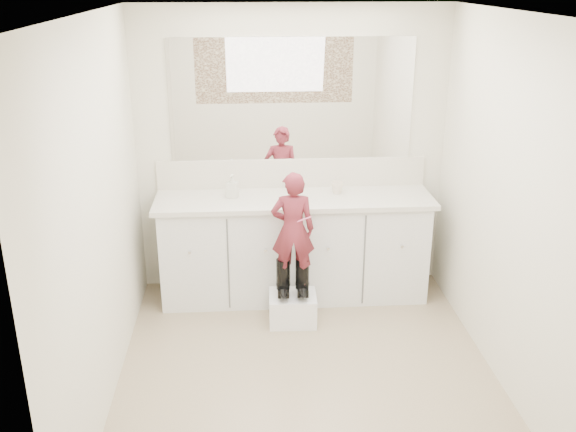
{
  "coord_description": "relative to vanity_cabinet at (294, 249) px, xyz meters",
  "views": [
    {
      "loc": [
        -0.4,
        -3.74,
        2.61
      ],
      "look_at": [
        -0.09,
        0.71,
        0.92
      ],
      "focal_mm": 40.0,
      "sensor_mm": 36.0,
      "label": 1
    }
  ],
  "objects": [
    {
      "name": "ceiling",
      "position": [
        0.0,
        -1.23,
        1.97
      ],
      "size": [
        3.0,
        3.0,
        0.0
      ],
      "primitive_type": "plane",
      "rotation": [
        3.14,
        0.0,
        0.0
      ],
      "color": "white",
      "rests_on": "wall_back"
    },
    {
      "name": "floor",
      "position": [
        0.0,
        -1.23,
        -0.42
      ],
      "size": [
        3.0,
        3.0,
        0.0
      ],
      "primitive_type": "plane",
      "color": "#8D725C",
      "rests_on": "ground"
    },
    {
      "name": "wall_front",
      "position": [
        0.0,
        -2.73,
        0.77
      ],
      "size": [
        2.6,
        0.0,
        2.6
      ],
      "primitive_type": "plane",
      "rotation": [
        -1.57,
        0.0,
        0.0
      ],
      "color": "beige",
      "rests_on": "floor"
    },
    {
      "name": "wall_right",
      "position": [
        1.3,
        -1.23,
        0.78
      ],
      "size": [
        0.0,
        3.0,
        3.0
      ],
      "primitive_type": "plane",
      "rotation": [
        1.57,
        0.0,
        -1.57
      ],
      "color": "beige",
      "rests_on": "floor"
    },
    {
      "name": "wall_back",
      "position": [
        0.0,
        0.27,
        0.77
      ],
      "size": [
        2.6,
        0.0,
        2.6
      ],
      "primitive_type": "plane",
      "rotation": [
        1.57,
        0.0,
        0.0
      ],
      "color": "beige",
      "rests_on": "floor"
    },
    {
      "name": "backsplash",
      "position": [
        0.0,
        0.26,
        0.59
      ],
      "size": [
        2.28,
        0.03,
        0.25
      ],
      "primitive_type": "cube",
      "color": "beige",
      "rests_on": "countertop"
    },
    {
      "name": "vanity_cabinet",
      "position": [
        0.0,
        0.0,
        0.0
      ],
      "size": [
        2.2,
        0.55,
        0.85
      ],
      "primitive_type": "cube",
      "color": "silver",
      "rests_on": "floor"
    },
    {
      "name": "toothbrush",
      "position": [
        0.02,
        -0.52,
        0.46
      ],
      "size": [
        0.14,
        0.02,
        0.06
      ],
      "primitive_type": "cylinder",
      "rotation": [
        0.0,
        1.22,
        -0.04
      ],
      "color": "#F45F91",
      "rests_on": "toddler"
    },
    {
      "name": "cup",
      "position": [
        0.36,
        0.07,
        0.51
      ],
      "size": [
        0.13,
        0.13,
        0.1
      ],
      "primitive_type": "imported",
      "rotation": [
        0.0,
        0.0,
        0.26
      ],
      "color": "beige",
      "rests_on": "countertop"
    },
    {
      "name": "wall_left",
      "position": [
        -1.3,
        -1.23,
        0.78
      ],
      "size": [
        0.0,
        3.0,
        3.0
      ],
      "primitive_type": "plane",
      "rotation": [
        1.57,
        0.0,
        1.57
      ],
      "color": "beige",
      "rests_on": "floor"
    },
    {
      "name": "soap_bottle",
      "position": [
        -0.5,
        0.03,
        0.56
      ],
      "size": [
        0.11,
        0.11,
        0.19
      ],
      "primitive_type": "imported",
      "rotation": [
        0.0,
        0.0,
        -0.29
      ],
      "color": "beige",
      "rests_on": "countertop"
    },
    {
      "name": "mirror",
      "position": [
        0.0,
        0.26,
        1.22
      ],
      "size": [
        2.0,
        0.02,
        1.0
      ],
      "primitive_type": "cube",
      "color": "white",
      "rests_on": "wall_back"
    },
    {
      "name": "boot_left",
      "position": [
        -0.12,
        -0.48,
        -0.03
      ],
      "size": [
        0.12,
        0.21,
        0.31
      ],
      "primitive_type": null,
      "rotation": [
        0.0,
        0.0,
        -0.04
      ],
      "color": "black",
      "rests_on": "step_stool"
    },
    {
      "name": "boot_right",
      "position": [
        0.03,
        -0.48,
        -0.03
      ],
      "size": [
        0.12,
        0.21,
        0.31
      ],
      "primitive_type": null,
      "rotation": [
        0.0,
        0.0,
        -0.04
      ],
      "color": "black",
      "rests_on": "step_stool"
    },
    {
      "name": "toddler",
      "position": [
        -0.05,
        -0.48,
        0.37
      ],
      "size": [
        0.34,
        0.23,
        0.91
      ],
      "primitive_type": "imported",
      "rotation": [
        0.0,
        0.0,
        3.11
      ],
      "color": "#AC3544",
      "rests_on": "step_stool"
    },
    {
      "name": "step_stool",
      "position": [
        -0.05,
        -0.48,
        -0.31
      ],
      "size": [
        0.38,
        0.32,
        0.24
      ],
      "primitive_type": "cube",
      "rotation": [
        0.0,
        0.0,
        -0.04
      ],
      "color": "white",
      "rests_on": "floor"
    },
    {
      "name": "countertop",
      "position": [
        0.0,
        -0.01,
        0.45
      ],
      "size": [
        2.28,
        0.58,
        0.04
      ],
      "primitive_type": "cube",
      "color": "beige",
      "rests_on": "vanity_cabinet"
    },
    {
      "name": "dot_panel",
      "position": [
        0.0,
        -2.71,
        1.22
      ],
      "size": [
        2.0,
        0.01,
        1.2
      ],
      "primitive_type": "cube",
      "color": "#472819",
      "rests_on": "wall_front"
    },
    {
      "name": "faucet",
      "position": [
        0.0,
        0.15,
        0.52
      ],
      "size": [
        0.08,
        0.08,
        0.1
      ],
      "primitive_type": "cylinder",
      "color": "silver",
      "rests_on": "countertop"
    }
  ]
}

